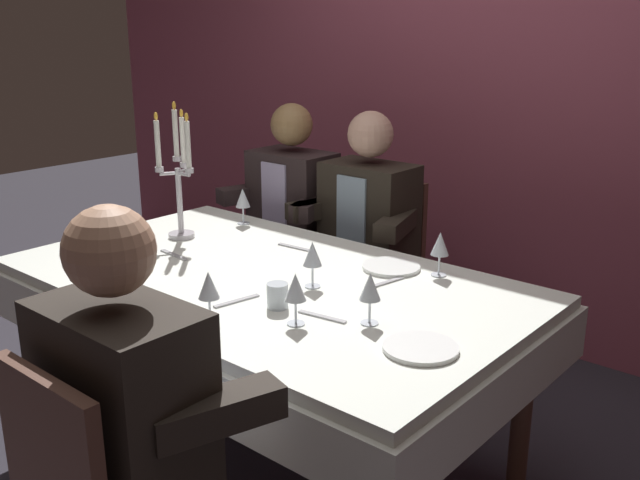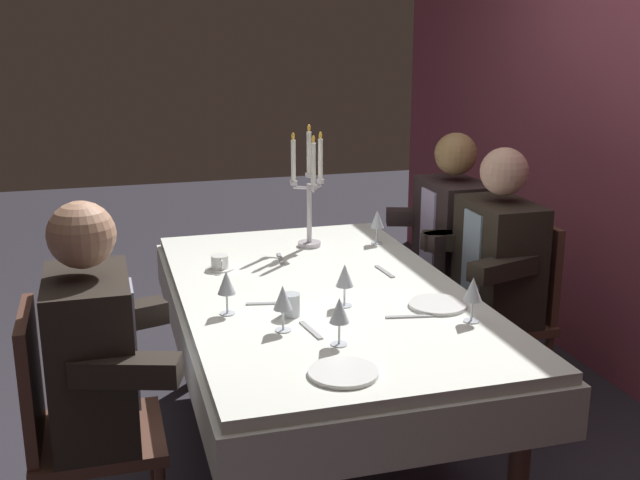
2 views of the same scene
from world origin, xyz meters
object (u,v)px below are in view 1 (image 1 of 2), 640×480
at_px(candelabra, 178,179).
at_px(wine_glass_5, 295,288).
at_px(dinner_plate_0, 421,348).
at_px(wine_glass_0, 243,199).
at_px(wine_glass_3, 440,245).
at_px(water_tumbler_0, 278,296).
at_px(dinner_plate_1, 391,267).
at_px(seated_diner_0, 293,203).
at_px(coffee_cup_0, 122,271).
at_px(wine_glass_2, 312,255).
at_px(wine_glass_4, 370,288).
at_px(seated_diner_2, 122,411).
at_px(seated_diner_1, 369,219).
at_px(wine_glass_1, 209,287).
at_px(dining_table, 266,306).

xyz_separation_m(candelabra, wine_glass_5, (0.99, -0.36, -0.14)).
distance_m(dinner_plate_0, wine_glass_0, 1.46).
height_order(wine_glass_3, water_tumbler_0, wine_glass_3).
height_order(dinner_plate_1, water_tumbler_0, water_tumbler_0).
distance_m(dinner_plate_0, seated_diner_0, 1.77).
bearing_deg(water_tumbler_0, coffee_cup_0, -165.45).
relative_size(wine_glass_2, wine_glass_4, 1.00).
height_order(dinner_plate_1, seated_diner_0, seated_diner_0).
distance_m(coffee_cup_0, seated_diner_2, 0.94).
bearing_deg(coffee_cup_0, candelabra, 117.38).
distance_m(wine_glass_2, seated_diner_1, 0.95).
xyz_separation_m(candelabra, wine_glass_3, (1.09, 0.30, -0.14)).
bearing_deg(candelabra, coffee_cup_0, -62.62).
bearing_deg(seated_diner_2, dinner_plate_1, 94.32).
distance_m(candelabra, water_tumbler_0, 0.93).
bearing_deg(seated_diner_2, seated_diner_1, 108.27).
height_order(wine_glass_1, seated_diner_2, seated_diner_2).
xyz_separation_m(dining_table, seated_diner_0, (-0.67, 0.89, 0.11)).
relative_size(wine_glass_2, seated_diner_0, 0.13).
bearing_deg(seated_diner_0, dinner_plate_1, -28.24).
relative_size(dinner_plate_0, seated_diner_2, 0.17).
bearing_deg(seated_diner_0, dinner_plate_0, -35.87).
distance_m(wine_glass_2, seated_diner_0, 1.23).
height_order(dinner_plate_1, coffee_cup_0, coffee_cup_0).
bearing_deg(candelabra, wine_glass_3, 15.35).
relative_size(wine_glass_1, seated_diner_2, 0.13).
xyz_separation_m(dining_table, water_tumbler_0, (0.24, -0.19, 0.16)).
height_order(wine_glass_1, coffee_cup_0, wine_glass_1).
distance_m(dinner_plate_1, wine_glass_3, 0.21).
height_order(wine_glass_3, wine_glass_5, same).
xyz_separation_m(wine_glass_0, coffee_cup_0, (0.19, -0.78, -0.09)).
xyz_separation_m(wine_glass_4, wine_glass_5, (-0.17, -0.15, 0.00)).
bearing_deg(dinner_plate_1, seated_diner_1, 133.14).
height_order(wine_glass_5, water_tumbler_0, wine_glass_5).
bearing_deg(dinner_plate_0, wine_glass_2, 162.06).
bearing_deg(wine_glass_0, water_tumbler_0, -37.54).
bearing_deg(dinner_plate_0, water_tumbler_0, -176.24).
distance_m(dinner_plate_0, wine_glass_2, 0.60).
xyz_separation_m(wine_glass_0, seated_diner_2, (0.97, -1.32, -0.12)).
bearing_deg(wine_glass_2, coffee_cup_0, -146.96).
xyz_separation_m(water_tumbler_0, seated_diner_0, (-0.91, 1.07, -0.05)).
height_order(dining_table, wine_glass_5, wine_glass_5).
height_order(seated_diner_0, seated_diner_2, same).
height_order(dinner_plate_0, wine_glass_1, wine_glass_1).
xyz_separation_m(dinner_plate_0, coffee_cup_0, (-1.14, -0.19, 0.02)).
bearing_deg(dining_table, dinner_plate_0, -11.24).
bearing_deg(wine_glass_5, seated_diner_0, 132.79).
bearing_deg(seated_diner_2, water_tumbler_0, 102.49).
distance_m(candelabra, wine_glass_2, 0.83).
xyz_separation_m(dining_table, wine_glass_2, (0.20, 0.03, 0.23)).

